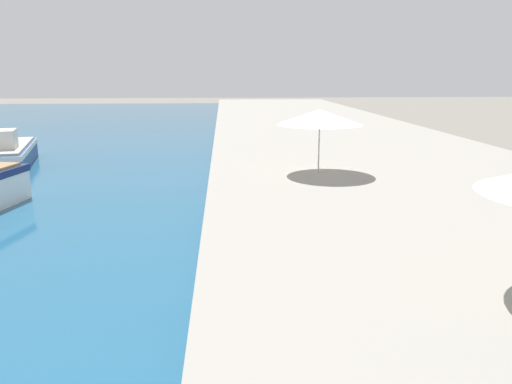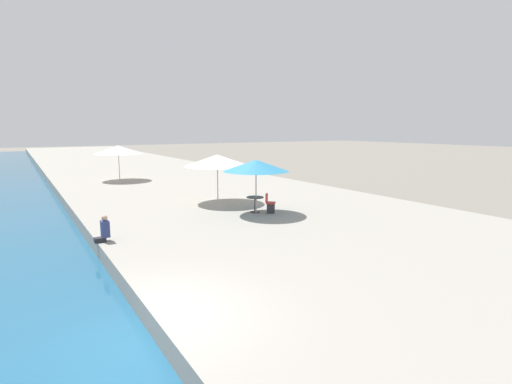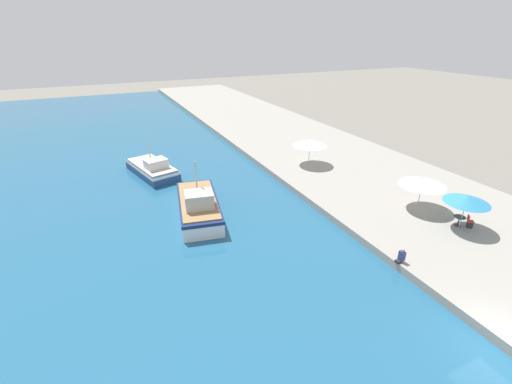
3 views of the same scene
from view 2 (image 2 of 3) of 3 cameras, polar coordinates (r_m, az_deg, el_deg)
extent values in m
plane|color=slate|center=(9.34, -14.32, -20.12)|extent=(200.00, 200.00, 0.00)
cube|color=gray|center=(46.21, -18.47, 3.44)|extent=(16.00, 90.00, 0.59)
cylinder|color=#B7B7B7|center=(18.40, 0.00, 0.17)|extent=(0.06, 0.06, 2.11)
cone|color=teal|center=(18.25, 0.00, 3.80)|extent=(3.02, 3.02, 0.53)
cylinder|color=#B7B7B7|center=(21.27, -5.50, 1.31)|extent=(0.06, 0.06, 2.08)
cone|color=white|center=(21.14, -5.55, 4.52)|extent=(3.48, 3.48, 0.61)
cylinder|color=#B7B7B7|center=(31.83, -18.97, 3.52)|extent=(0.06, 0.06, 2.15)
cone|color=white|center=(31.75, -19.08, 5.73)|extent=(3.53, 3.53, 0.62)
cylinder|color=#333338|center=(18.76, -0.13, -2.87)|extent=(0.44, 0.44, 0.04)
cylinder|color=#333338|center=(18.70, -0.14, -1.88)|extent=(0.08, 0.08, 0.70)
cylinder|color=#4C4742|center=(18.63, -0.14, -0.76)|extent=(0.80, 0.80, 0.04)
cube|color=#2D2D33|center=(18.60, 2.14, -2.33)|extent=(0.48, 0.48, 0.45)
cube|color=red|center=(18.55, 2.14, -1.56)|extent=(0.56, 0.56, 0.06)
cube|color=red|center=(18.54, 1.54, -0.84)|extent=(0.31, 0.34, 0.40)
cube|color=#232328|center=(14.99, -21.39, -6.37)|extent=(0.38, 0.28, 0.16)
cube|color=navy|center=(14.93, -20.75, -4.94)|extent=(0.26, 0.36, 0.57)
sphere|color=tan|center=(14.84, -20.83, -3.49)|extent=(0.21, 0.21, 0.21)
camera|label=1|loc=(11.08, -16.59, 9.46)|focal=35.00mm
camera|label=3|loc=(15.66, -114.86, 30.78)|focal=24.00mm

